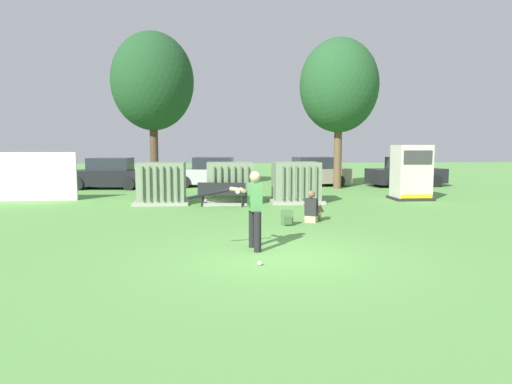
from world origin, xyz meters
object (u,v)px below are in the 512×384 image
(generator_enclosure, at_px, (411,173))
(backpack, at_px, (287,218))
(sports_ball, at_px, (260,263))
(seated_spectator, at_px, (312,209))
(transformer_west, at_px, (162,184))
(parked_car_leftmost, at_px, (109,174))
(parked_car_right_of_center, at_px, (312,173))
(batter, at_px, (252,206))
(transformer_mid_east, at_px, (296,183))
(parked_car_rightmost, at_px, (407,173))
(transformer_mid_west, at_px, (230,184))
(parked_car_left_of_center, at_px, (212,173))
(park_bench, at_px, (222,192))

(generator_enclosure, bearing_deg, backpack, -137.02)
(sports_ball, bearing_deg, seated_spectator, 67.14)
(transformer_west, bearing_deg, parked_car_leftmost, 118.13)
(transformer_west, bearing_deg, parked_car_right_of_center, 43.50)
(batter, xyz_separation_m, parked_car_right_of_center, (4.60, 15.43, -0.22))
(transformer_mid_east, xyz_separation_m, backpack, (-1.17, -5.21, -0.57))
(seated_spectator, bearing_deg, parked_car_rightmost, 55.53)
(transformer_mid_west, bearing_deg, parked_car_left_of_center, 95.96)
(parked_car_left_of_center, bearing_deg, seated_spectator, -75.50)
(transformer_mid_west, relative_size, parked_car_leftmost, 0.48)
(park_bench, xyz_separation_m, parked_car_right_of_center, (5.15, 8.22, 0.22))
(park_bench, bearing_deg, transformer_mid_west, 70.44)
(transformer_mid_west, xyz_separation_m, generator_enclosure, (7.65, 0.64, 0.35))
(parked_car_leftmost, xyz_separation_m, parked_car_left_of_center, (5.38, 0.71, 0.00))
(sports_ball, xyz_separation_m, parked_car_left_of_center, (-1.02, 16.89, 0.71))
(sports_ball, bearing_deg, batter, 91.38)
(transformer_west, relative_size, parked_car_left_of_center, 0.48)
(sports_ball, height_order, parked_car_left_of_center, parked_car_left_of_center)
(sports_ball, relative_size, parked_car_leftmost, 0.02)
(seated_spectator, bearing_deg, transformer_mid_east, 86.06)
(seated_spectator, bearing_deg, park_bench, 126.08)
(sports_ball, height_order, parked_car_rightmost, parked_car_rightmost)
(transformer_west, height_order, sports_ball, transformer_west)
(transformer_west, bearing_deg, seated_spectator, -43.61)
(transformer_mid_west, xyz_separation_m, parked_car_rightmost, (10.05, 6.67, -0.04))
(backpack, distance_m, parked_car_leftmost, 14.07)
(transformer_mid_west, bearing_deg, transformer_west, 176.13)
(transformer_west, height_order, generator_enclosure, generator_enclosure)
(transformer_mid_east, relative_size, parked_car_right_of_center, 0.48)
(batter, distance_m, parked_car_rightmost, 17.78)
(backpack, height_order, parked_car_rightmost, parked_car_rightmost)
(sports_ball, xyz_separation_m, parked_car_leftmost, (-6.40, 16.18, 0.71))
(transformer_mid_east, relative_size, seated_spectator, 2.18)
(transformer_west, bearing_deg, generator_enclosure, 2.52)
(generator_enclosure, bearing_deg, batter, -130.27)
(transformer_west, height_order, transformer_mid_west, same)
(parked_car_left_of_center, bearing_deg, parked_car_right_of_center, -1.05)
(transformer_mid_east, bearing_deg, park_bench, -161.08)
(generator_enclosure, relative_size, parked_car_right_of_center, 0.52)
(transformer_west, bearing_deg, sports_ball, -73.19)
(backpack, height_order, parked_car_left_of_center, parked_car_left_of_center)
(generator_enclosure, height_order, seated_spectator, generator_enclosure)
(parked_car_leftmost, distance_m, parked_car_right_of_center, 10.99)
(batter, bearing_deg, transformer_mid_east, 73.56)
(park_bench, bearing_deg, backpack, -66.70)
(parked_car_leftmost, relative_size, parked_car_left_of_center, 0.99)
(batter, relative_size, parked_car_rightmost, 0.39)
(batter, relative_size, parked_car_left_of_center, 0.40)
(transformer_mid_east, height_order, batter, batter)
(transformer_west, height_order, transformer_mid_east, same)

